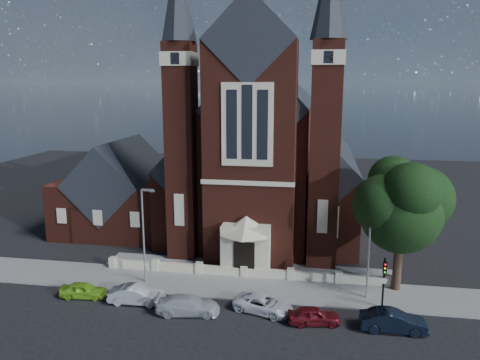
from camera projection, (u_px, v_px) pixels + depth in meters
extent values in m
plane|color=black|center=(257.00, 244.00, 48.55)|extent=(120.00, 120.00, 0.00)
cube|color=slate|center=(240.00, 287.00, 38.41)|extent=(60.00, 5.00, 0.12)
cube|color=slate|center=(248.00, 268.00, 42.27)|extent=(26.00, 3.00, 0.14)
cube|color=beige|center=(244.00, 277.00, 40.34)|extent=(24.00, 0.40, 0.90)
cube|color=#4D1E14|center=(268.00, 162.00, 56.78)|extent=(10.00, 30.00, 14.00)
cube|color=black|center=(269.00, 104.00, 55.36)|extent=(10.00, 30.20, 10.00)
cube|color=#4D1E14|center=(207.00, 186.00, 57.65)|extent=(5.00, 26.00, 8.00)
cube|color=#4D1E14|center=(330.00, 190.00, 55.20)|extent=(5.00, 26.00, 8.00)
cube|color=black|center=(206.00, 154.00, 56.84)|extent=(5.01, 26.20, 5.01)
cube|color=black|center=(332.00, 157.00, 54.38)|extent=(5.01, 26.20, 5.01)
cube|color=#4D1E14|center=(250.00, 157.00, 41.21)|extent=(8.00, 3.00, 20.00)
cube|color=black|center=(250.00, 40.00, 39.17)|extent=(8.00, 3.20, 8.00)
cube|color=beige|center=(247.00, 125.00, 39.10)|extent=(4.40, 0.15, 7.00)
cube|color=black|center=(247.00, 122.00, 38.99)|extent=(0.90, 0.08, 6.20)
cube|color=beige|center=(246.00, 249.00, 40.86)|extent=(4.20, 2.00, 4.40)
cube|color=black|center=(244.00, 260.00, 39.97)|extent=(1.80, 0.12, 3.20)
cone|color=beige|center=(246.00, 225.00, 40.41)|extent=(4.60, 4.60, 1.60)
cube|color=#4D1E14|center=(182.00, 154.00, 43.24)|extent=(2.60, 2.60, 20.00)
cube|color=beige|center=(180.00, 59.00, 41.51)|extent=(2.80, 2.80, 1.20)
cube|color=#4D1E14|center=(324.00, 158.00, 41.11)|extent=(2.60, 2.60, 20.00)
cube|color=beige|center=(328.00, 58.00, 39.38)|extent=(2.80, 2.80, 1.20)
cube|color=#4D1E14|center=(122.00, 203.00, 53.45)|extent=(12.00, 12.00, 6.00)
cube|color=black|center=(121.00, 177.00, 52.84)|extent=(8.49, 12.20, 8.49)
cylinder|color=black|center=(398.00, 261.00, 37.31)|extent=(0.70, 0.70, 5.00)
sphere|color=black|center=(401.00, 213.00, 36.49)|extent=(6.40, 6.40, 6.40)
sphere|color=black|center=(411.00, 191.00, 34.86)|extent=(4.40, 4.40, 4.40)
cylinder|color=gray|center=(144.00, 237.00, 38.43)|extent=(0.16, 0.16, 8.00)
cube|color=gray|center=(147.00, 190.00, 37.53)|extent=(1.00, 0.15, 0.18)
cube|color=gray|center=(152.00, 191.00, 37.48)|extent=(0.35, 0.22, 0.12)
cylinder|color=gray|center=(369.00, 250.00, 35.48)|extent=(0.16, 0.16, 8.00)
cube|color=gray|center=(379.00, 199.00, 34.58)|extent=(1.00, 0.15, 0.18)
cube|color=gray|center=(384.00, 200.00, 34.54)|extent=(0.35, 0.22, 0.12)
cylinder|color=black|center=(383.00, 284.00, 34.27)|extent=(0.14, 0.14, 4.00)
cube|color=black|center=(385.00, 268.00, 33.86)|extent=(0.28, 0.22, 0.90)
sphere|color=red|center=(385.00, 265.00, 33.68)|extent=(0.14, 0.14, 0.14)
sphere|color=#CC8C0C|center=(385.00, 268.00, 33.74)|extent=(0.14, 0.14, 0.14)
sphere|color=#0C9919|center=(385.00, 272.00, 33.80)|extent=(0.14, 0.14, 0.14)
imported|color=#7DC126|center=(83.00, 290.00, 36.41)|extent=(3.69, 1.77, 1.22)
imported|color=#A8ACB0|center=(136.00, 295.00, 35.41)|extent=(4.26, 1.67, 1.38)
imported|color=#B9BEC1|center=(188.00, 305.00, 33.82)|extent=(4.85, 2.47, 1.35)
imported|color=white|center=(263.00, 304.00, 34.09)|extent=(4.80, 3.23, 1.22)
imported|color=#5D0F16|center=(314.00, 316.00, 32.38)|extent=(3.83, 2.04, 1.24)
imported|color=black|center=(393.00, 321.00, 31.43)|extent=(4.42, 1.58, 1.45)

